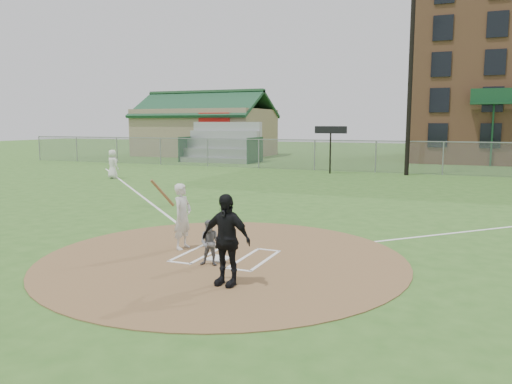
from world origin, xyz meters
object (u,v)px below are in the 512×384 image
at_px(catcher, 210,243).
at_px(ondeck_player, 113,164).
at_px(umpire, 226,240).
at_px(home_plate, 218,258).
at_px(batter_at_plate, 182,216).

relative_size(catcher, ondeck_player, 0.62).
xyz_separation_m(catcher, umpire, (0.88, -1.04, 0.38)).
distance_m(catcher, umpire, 1.42).
bearing_deg(ondeck_player, catcher, 152.89).
distance_m(home_plate, ondeck_player, 18.42).
bearing_deg(catcher, umpire, -64.06).
xyz_separation_m(umpire, ondeck_player, (-14.05, 14.49, -0.09)).
distance_m(catcher, batter_at_plate, 1.72).
bearing_deg(catcher, batter_at_plate, 127.32).
xyz_separation_m(catcher, ondeck_player, (-13.18, 13.44, 0.29)).
relative_size(home_plate, batter_at_plate, 0.27).
height_order(catcher, ondeck_player, ondeck_player).
distance_m(home_plate, batter_at_plate, 1.59).
bearing_deg(catcher, ondeck_player, 120.36).
xyz_separation_m(home_plate, catcher, (0.07, -0.52, 0.49)).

